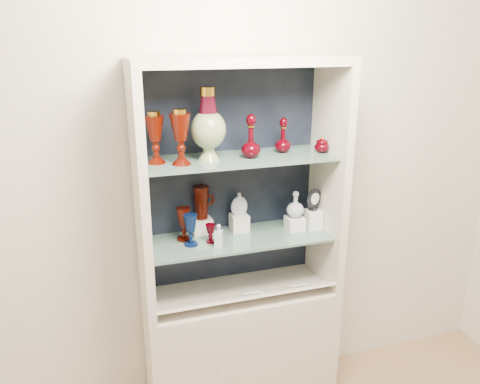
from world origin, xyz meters
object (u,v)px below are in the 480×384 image
object	(u,v)px
ruby_pitcher	(201,202)
cameo_medallion	(314,199)
cobalt_goblet	(191,230)
flat_flask	(239,204)
ruby_decanter_b	(283,134)
ruby_goblet_small	(210,233)
pedestal_lamp_right	(155,138)
ruby_decanter_a	(251,134)
ruby_goblet_tall	(184,224)
clear_round_decanter	(295,205)
pedestal_lamp_left	(181,137)
clear_square_bottle	(219,235)
enamel_urn	(208,125)
lidded_bowl	(322,144)

from	to	relation	value
ruby_pitcher	cameo_medallion	distance (m)	0.59
cobalt_goblet	flat_flask	world-z (taller)	flat_flask
ruby_decanter_b	ruby_goblet_small	bearing A→B (deg)	-172.77
pedestal_lamp_right	ruby_decanter_a	size ratio (longest dim) A/B	1.01
ruby_goblet_tall	clear_round_decanter	xyz separation A→B (m)	(0.59, -0.04, 0.05)
pedestal_lamp_left	clear_square_bottle	xyz separation A→B (m)	(0.16, -0.03, -0.49)
enamel_urn	ruby_pitcher	distance (m)	0.44
cobalt_goblet	clear_round_decanter	size ratio (longest dim) A/B	1.17
cobalt_goblet	ruby_pitcher	bearing A→B (deg)	57.81
ruby_goblet_tall	pedestal_lamp_right	bearing A→B (deg)	-162.30
lidded_bowl	ruby_goblet_tall	size ratio (longest dim) A/B	0.49
ruby_decanter_b	ruby_goblet_small	world-z (taller)	ruby_decanter_b
ruby_decanter_a	clear_round_decanter	size ratio (longest dim) A/B	1.72
clear_square_bottle	clear_round_decanter	size ratio (longest dim) A/B	0.85
pedestal_lamp_left	enamel_urn	xyz separation A→B (m)	(0.14, 0.03, 0.04)
pedestal_lamp_left	cameo_medallion	xyz separation A→B (m)	(0.70, 0.04, -0.38)
ruby_goblet_tall	ruby_goblet_small	distance (m)	0.14
pedestal_lamp_left	ruby_decanter_b	world-z (taller)	pedestal_lamp_left
clear_square_bottle	flat_flask	size ratio (longest dim) A/B	0.94
pedestal_lamp_left	enamel_urn	size ratio (longest dim) A/B	0.74
ruby_decanter_a	ruby_decanter_b	bearing A→B (deg)	16.63
enamel_urn	ruby_goblet_small	bearing A→B (deg)	-109.39
pedestal_lamp_left	clear_round_decanter	bearing A→B (deg)	4.97
enamel_urn	clear_square_bottle	world-z (taller)	enamel_urn
ruby_goblet_tall	ruby_decanter_a	bearing A→B (deg)	-13.23
enamel_urn	clear_round_decanter	xyz separation A→B (m)	(0.46, 0.02, -0.45)
pedestal_lamp_left	clear_round_decanter	size ratio (longest dim) A/B	1.84
cameo_medallion	ruby_decanter_a	bearing A→B (deg)	160.52
ruby_goblet_small	flat_flask	size ratio (longest dim) A/B	0.79
ruby_goblet_tall	clear_round_decanter	bearing A→B (deg)	-4.30
clear_square_bottle	flat_flask	distance (m)	0.24
pedestal_lamp_right	enamel_urn	bearing A→B (deg)	-5.57
clear_round_decanter	ruby_goblet_small	bearing A→B (deg)	-176.81
flat_flask	cameo_medallion	bearing A→B (deg)	-9.58
cobalt_goblet	ruby_pitcher	xyz separation A→B (m)	(0.09, 0.14, 0.09)
pedestal_lamp_right	enamel_urn	world-z (taller)	enamel_urn
ruby_goblet_tall	clear_square_bottle	xyz separation A→B (m)	(0.15, -0.13, -0.03)
ruby_decanter_a	ruby_goblet_small	bearing A→B (deg)	178.21
ruby_goblet_tall	clear_square_bottle	size ratio (longest dim) A/B	1.48
ruby_decanter_b	cobalt_goblet	world-z (taller)	ruby_decanter_b
ruby_pitcher	clear_square_bottle	world-z (taller)	ruby_pitcher
ruby_pitcher	cameo_medallion	xyz separation A→B (m)	(0.58, -0.12, -0.01)
clear_round_decanter	flat_flask	bearing A→B (deg)	165.27
ruby_decanter_b	ruby_pitcher	size ratio (longest dim) A/B	1.08
ruby_decanter_a	pedestal_lamp_left	bearing A→B (deg)	-176.67
ruby_decanter_b	ruby_goblet_tall	distance (m)	0.67
lidded_bowl	flat_flask	world-z (taller)	lidded_bowl
flat_flask	lidded_bowl	bearing A→B (deg)	-12.93
ruby_goblet_tall	flat_flask	xyz separation A→B (m)	(0.30, 0.03, 0.07)
ruby_pitcher	lidded_bowl	bearing A→B (deg)	-16.05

